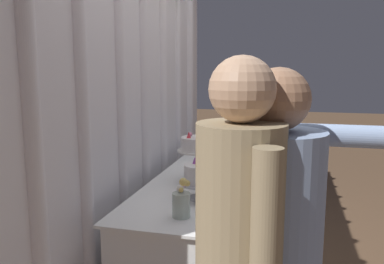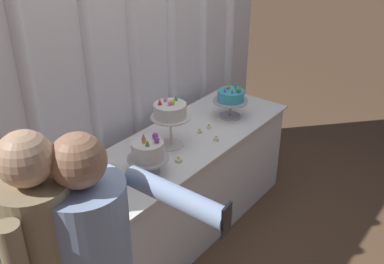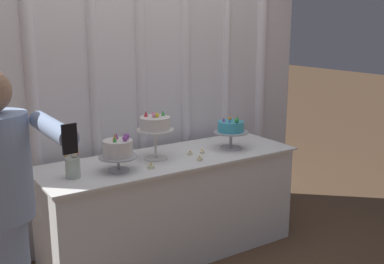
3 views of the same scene
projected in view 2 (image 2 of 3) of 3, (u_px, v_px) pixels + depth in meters
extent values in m
plane|color=brown|center=(194.00, 230.00, 3.38)|extent=(24.00, 24.00, 0.00)
cube|color=white|center=(131.00, 51.00, 3.07)|extent=(3.21, 0.04, 2.64)
cylinder|color=white|center=(28.00, 88.00, 2.46)|extent=(0.08, 0.08, 2.64)
cylinder|color=white|center=(90.00, 66.00, 2.78)|extent=(0.08, 0.08, 2.64)
cylinder|color=white|center=(133.00, 51.00, 3.06)|extent=(0.08, 0.08, 2.64)
cylinder|color=white|center=(171.00, 38.00, 3.35)|extent=(0.08, 0.08, 2.64)
cylinder|color=white|center=(204.00, 27.00, 3.65)|extent=(0.06, 0.06, 2.64)
cylinder|color=white|center=(230.00, 18.00, 3.93)|extent=(0.10, 0.10, 2.64)
cube|color=white|center=(183.00, 185.00, 3.26)|extent=(1.90, 0.61, 0.75)
cube|color=white|center=(183.00, 141.00, 3.09)|extent=(1.95, 0.66, 0.01)
cylinder|color=#B2B2B7|center=(149.00, 171.00, 2.71)|extent=(0.14, 0.14, 0.01)
cylinder|color=#B2B2B7|center=(149.00, 165.00, 2.69)|extent=(0.02, 0.02, 0.08)
cylinder|color=#B2B2B7|center=(148.00, 158.00, 2.67)|extent=(0.26, 0.26, 0.01)
cylinder|color=white|center=(148.00, 150.00, 2.64)|extent=(0.20, 0.20, 0.11)
sphere|color=purple|center=(155.00, 136.00, 2.65)|extent=(0.04, 0.04, 0.04)
cone|color=purple|center=(144.00, 137.00, 2.63)|extent=(0.03, 0.03, 0.04)
cone|color=orange|center=(144.00, 139.00, 2.60)|extent=(0.03, 0.03, 0.04)
cone|color=green|center=(147.00, 143.00, 2.57)|extent=(0.03, 0.03, 0.04)
sphere|color=purple|center=(157.00, 140.00, 2.60)|extent=(0.03, 0.03, 0.03)
cylinder|color=silver|center=(171.00, 145.00, 3.01)|extent=(0.17, 0.17, 0.01)
cylinder|color=silver|center=(171.00, 131.00, 2.96)|extent=(0.02, 0.02, 0.20)
cylinder|color=silver|center=(170.00, 117.00, 2.91)|extent=(0.27, 0.27, 0.01)
cylinder|color=white|center=(170.00, 110.00, 2.89)|extent=(0.22, 0.22, 0.09)
cone|color=green|center=(176.00, 98.00, 2.91)|extent=(0.03, 0.03, 0.04)
sphere|color=pink|center=(165.00, 99.00, 2.90)|extent=(0.03, 0.03, 0.03)
cone|color=#DB333D|center=(160.00, 102.00, 2.85)|extent=(0.03, 0.03, 0.04)
sphere|color=pink|center=(170.00, 103.00, 2.84)|extent=(0.03, 0.03, 0.03)
sphere|color=yellow|center=(173.00, 102.00, 2.85)|extent=(0.03, 0.03, 0.03)
cylinder|color=#B2B2B7|center=(230.00, 116.00, 3.41)|extent=(0.17, 0.17, 0.01)
cylinder|color=#B2B2B7|center=(230.00, 108.00, 3.38)|extent=(0.02, 0.02, 0.12)
cylinder|color=#B2B2B7|center=(231.00, 101.00, 3.35)|extent=(0.27, 0.27, 0.01)
cylinder|color=#3DB2D1|center=(231.00, 95.00, 3.33)|extent=(0.20, 0.20, 0.08)
cone|color=green|center=(236.00, 86.00, 3.35)|extent=(0.03, 0.03, 0.04)
sphere|color=orange|center=(228.00, 87.00, 3.33)|extent=(0.03, 0.03, 0.03)
cone|color=purple|center=(225.00, 90.00, 3.28)|extent=(0.02, 0.02, 0.03)
cone|color=blue|center=(232.00, 92.00, 3.26)|extent=(0.02, 0.02, 0.03)
sphere|color=green|center=(239.00, 90.00, 3.27)|extent=(0.04, 0.04, 0.04)
cylinder|color=#B2C1B2|center=(109.00, 183.00, 2.49)|extent=(0.09, 0.09, 0.13)
sphere|color=#E5C666|center=(103.00, 173.00, 2.41)|extent=(0.02, 0.02, 0.02)
sphere|color=#CC9EC6|center=(112.00, 167.00, 2.48)|extent=(0.03, 0.03, 0.03)
sphere|color=#E5C666|center=(106.00, 166.00, 2.41)|extent=(0.04, 0.04, 0.04)
sphere|color=#E5C666|center=(113.00, 167.00, 2.44)|extent=(0.03, 0.03, 0.03)
sphere|color=white|center=(108.00, 169.00, 2.47)|extent=(0.04, 0.04, 0.04)
cylinder|color=beige|center=(179.00, 160.00, 2.82)|extent=(0.05, 0.05, 0.02)
sphere|color=#F9CC4C|center=(179.00, 157.00, 2.81)|extent=(0.01, 0.01, 0.01)
cylinder|color=beige|center=(216.00, 139.00, 3.07)|extent=(0.04, 0.04, 0.02)
sphere|color=#F9CC4C|center=(216.00, 137.00, 3.06)|extent=(0.01, 0.01, 0.01)
cylinder|color=beige|center=(199.00, 132.00, 3.17)|extent=(0.04, 0.04, 0.02)
sphere|color=#F9CC4C|center=(200.00, 130.00, 3.16)|extent=(0.01, 0.01, 0.01)
cylinder|color=beige|center=(209.00, 127.00, 3.24)|extent=(0.04, 0.04, 0.02)
sphere|color=#F9CC4C|center=(209.00, 125.00, 3.23)|extent=(0.01, 0.01, 0.01)
cylinder|color=#9E8966|center=(43.00, 244.00, 1.69)|extent=(0.38, 0.38, 0.56)
sphere|color=tan|center=(25.00, 159.00, 1.51)|extent=(0.20, 0.20, 0.20)
cube|color=maroon|center=(62.00, 252.00, 1.61)|extent=(0.04, 0.02, 0.36)
cylinder|color=#9E8966|center=(61.00, 215.00, 1.85)|extent=(0.08, 0.08, 0.49)
cylinder|color=#93ADD6|center=(89.00, 239.00, 1.74)|extent=(0.41, 0.41, 0.52)
sphere|color=#A37556|center=(78.00, 161.00, 1.57)|extent=(0.21, 0.21, 0.21)
cylinder|color=#93ADD6|center=(38.00, 263.00, 1.63)|extent=(0.08, 0.08, 0.46)
cylinder|color=#93ADD6|center=(175.00, 196.00, 1.63)|extent=(0.08, 0.46, 0.08)
cube|color=black|center=(226.00, 220.00, 1.50)|extent=(0.06, 0.02, 0.12)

